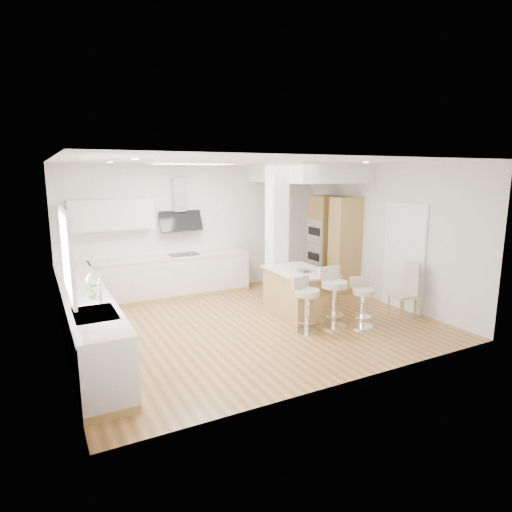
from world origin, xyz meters
TOP-DOWN VIEW (x-y plane):
  - ground at (0.00, 0.00)m, footprint 6.00×6.00m
  - ceiling at (0.00, 0.00)m, footprint 6.00×5.00m
  - wall_back at (0.00, 2.50)m, footprint 6.00×0.04m
  - wall_left at (-3.00, 0.00)m, footprint 0.04×5.00m
  - wall_right at (3.00, 0.00)m, footprint 0.04×5.00m
  - skylight at (-0.79, 0.60)m, footprint 4.10×2.10m
  - window_left at (-2.96, -0.90)m, footprint 0.06×1.28m
  - doorway_right at (2.97, -0.60)m, footprint 0.05×1.00m
  - counter_left at (-2.70, 0.23)m, footprint 0.63×4.50m
  - counter_back at (-0.91, 2.22)m, footprint 3.62×0.63m
  - pillar at (1.05, 0.95)m, footprint 0.35×0.35m
  - soffit at (2.10, 1.40)m, footprint 1.78×2.20m
  - oven_column at (2.68, 1.23)m, footprint 0.63×1.21m
  - peninsula at (1.00, 0.04)m, footprint 0.96×1.41m
  - bar_stool_a at (0.57, -0.82)m, footprint 0.51×0.51m
  - bar_stool_b at (1.15, -0.80)m, footprint 0.50×0.50m
  - bar_stool_c at (1.57, -1.05)m, footprint 0.46×0.46m
  - dining_chair at (2.63, -1.04)m, footprint 0.45×0.45m

SIDE VIEW (x-z plane):
  - ground at x=0.00m, z-range 0.00..0.00m
  - ceiling at x=0.00m, z-range -0.01..0.01m
  - peninsula at x=1.00m, z-range -0.03..0.88m
  - counter_left at x=-2.70m, z-range -0.22..1.13m
  - bar_stool_c at x=1.57m, z-range 0.05..0.92m
  - bar_stool_a at x=0.57m, z-range 0.06..1.00m
  - dining_chair at x=2.63m, z-range 0.04..1.07m
  - bar_stool_b at x=1.15m, z-range 0.06..1.09m
  - counter_back at x=-0.91m, z-range -0.55..1.95m
  - doorway_right at x=2.97m, z-range -0.05..2.05m
  - oven_column at x=2.68m, z-range 0.00..2.10m
  - wall_back at x=0.00m, z-range 0.00..2.80m
  - wall_left at x=-3.00m, z-range 0.00..2.80m
  - wall_right at x=3.00m, z-range 0.00..2.80m
  - pillar at x=1.05m, z-range 0.00..2.80m
  - window_left at x=-2.96m, z-range 1.16..2.23m
  - soffit at x=2.10m, z-range 2.40..2.80m
  - skylight at x=-0.79m, z-range 2.74..2.80m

